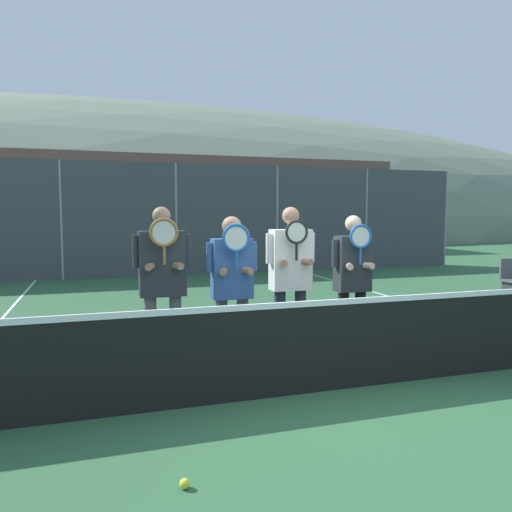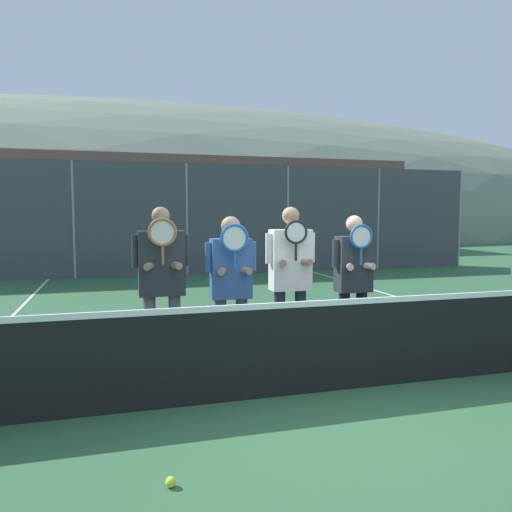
{
  "view_description": "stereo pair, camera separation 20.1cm",
  "coord_description": "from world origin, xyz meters",
  "px_view_note": "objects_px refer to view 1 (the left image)",
  "views": [
    {
      "loc": [
        -2.18,
        -4.38,
        1.77
      ],
      "look_at": [
        -0.41,
        1.1,
        1.27
      ],
      "focal_mm": 35.0,
      "sensor_mm": 36.0,
      "label": 1
    },
    {
      "loc": [
        -1.99,
        -4.44,
        1.77
      ],
      "look_at": [
        -0.41,
        1.1,
        1.27
      ],
      "focal_mm": 35.0,
      "sensor_mm": 36.0,
      "label": 2
    }
  ],
  "objects_px": {
    "tennis_ball_on_court": "(185,484)",
    "player_center_left": "(232,280)",
    "player_center_right": "(291,273)",
    "car_far_left": "(20,242)",
    "player_leftmost": "(163,277)",
    "car_center": "(322,237)",
    "player_rightmost": "(353,276)",
    "car_left_of_center": "(181,240)"
  },
  "relations": [
    {
      "from": "car_far_left",
      "to": "tennis_ball_on_court",
      "type": "relative_size",
      "value": 59.3
    },
    {
      "from": "player_center_left",
      "to": "car_far_left",
      "type": "distance_m",
      "value": 12.16
    },
    {
      "from": "car_center",
      "to": "car_far_left",
      "type": "bearing_deg",
      "value": 178.9
    },
    {
      "from": "player_leftmost",
      "to": "car_far_left",
      "type": "bearing_deg",
      "value": 104.1
    },
    {
      "from": "player_center_right",
      "to": "car_center",
      "type": "height_order",
      "value": "player_center_right"
    },
    {
      "from": "player_rightmost",
      "to": "car_far_left",
      "type": "xyz_separation_m",
      "value": [
        -5.12,
        11.58,
        -0.13
      ]
    },
    {
      "from": "car_far_left",
      "to": "tennis_ball_on_court",
      "type": "bearing_deg",
      "value": -78.83
    },
    {
      "from": "tennis_ball_on_court",
      "to": "player_center_left",
      "type": "bearing_deg",
      "value": 67.39
    },
    {
      "from": "tennis_ball_on_court",
      "to": "car_center",
      "type": "bearing_deg",
      "value": 61.4
    },
    {
      "from": "car_far_left",
      "to": "player_center_left",
      "type": "bearing_deg",
      "value": -72.62
    },
    {
      "from": "player_leftmost",
      "to": "player_center_left",
      "type": "xyz_separation_m",
      "value": [
        0.74,
        -0.1,
        -0.05
      ]
    },
    {
      "from": "player_rightmost",
      "to": "car_left_of_center",
      "type": "bearing_deg",
      "value": 91.03
    },
    {
      "from": "car_left_of_center",
      "to": "tennis_ball_on_court",
      "type": "relative_size",
      "value": 64.17
    },
    {
      "from": "car_center",
      "to": "player_center_left",
      "type": "bearing_deg",
      "value": -119.68
    },
    {
      "from": "player_center_right",
      "to": "tennis_ball_on_court",
      "type": "height_order",
      "value": "player_center_right"
    },
    {
      "from": "player_center_right",
      "to": "car_left_of_center",
      "type": "distance_m",
      "value": 11.32
    },
    {
      "from": "player_leftmost",
      "to": "car_center",
      "type": "height_order",
      "value": "player_leftmost"
    },
    {
      "from": "player_leftmost",
      "to": "tennis_ball_on_court",
      "type": "xyz_separation_m",
      "value": [
        -0.17,
        -2.29,
        -1.05
      ]
    },
    {
      "from": "player_rightmost",
      "to": "tennis_ball_on_court",
      "type": "xyz_separation_m",
      "value": [
        -2.4,
        -2.2,
        -0.98
      ]
    },
    {
      "from": "player_center_left",
      "to": "car_left_of_center",
      "type": "xyz_separation_m",
      "value": [
        1.29,
        11.38,
        -0.18
      ]
    },
    {
      "from": "player_leftmost",
      "to": "player_center_left",
      "type": "bearing_deg",
      "value": -7.9
    },
    {
      "from": "car_center",
      "to": "car_left_of_center",
      "type": "bearing_deg",
      "value": -179.66
    },
    {
      "from": "player_center_right",
      "to": "car_far_left",
      "type": "relative_size",
      "value": 0.46
    },
    {
      "from": "player_leftmost",
      "to": "car_left_of_center",
      "type": "distance_m",
      "value": 11.46
    },
    {
      "from": "player_center_left",
      "to": "car_left_of_center",
      "type": "height_order",
      "value": "player_center_left"
    },
    {
      "from": "player_rightmost",
      "to": "car_left_of_center",
      "type": "distance_m",
      "value": 11.36
    },
    {
      "from": "tennis_ball_on_court",
      "to": "player_leftmost",
      "type": "bearing_deg",
      "value": 85.84
    },
    {
      "from": "player_rightmost",
      "to": "player_center_right",
      "type": "bearing_deg",
      "value": 176.31
    },
    {
      "from": "tennis_ball_on_court",
      "to": "car_far_left",
      "type": "bearing_deg",
      "value": 101.17
    },
    {
      "from": "player_leftmost",
      "to": "player_center_right",
      "type": "bearing_deg",
      "value": -1.28
    },
    {
      "from": "player_center_left",
      "to": "car_far_left",
      "type": "relative_size",
      "value": 0.43
    },
    {
      "from": "player_center_right",
      "to": "player_rightmost",
      "type": "distance_m",
      "value": 0.78
    },
    {
      "from": "car_far_left",
      "to": "player_leftmost",
      "type": "bearing_deg",
      "value": -75.9
    },
    {
      "from": "player_center_left",
      "to": "car_far_left",
      "type": "xyz_separation_m",
      "value": [
        -3.63,
        11.6,
        -0.15
      ]
    },
    {
      "from": "player_center_left",
      "to": "player_center_right",
      "type": "bearing_deg",
      "value": 5.62
    },
    {
      "from": "car_left_of_center",
      "to": "car_center",
      "type": "relative_size",
      "value": 0.95
    },
    {
      "from": "tennis_ball_on_court",
      "to": "car_left_of_center",
      "type": "bearing_deg",
      "value": 80.79
    },
    {
      "from": "player_center_right",
      "to": "car_far_left",
      "type": "xyz_separation_m",
      "value": [
        -4.35,
        11.53,
        -0.2
      ]
    },
    {
      "from": "car_center",
      "to": "tennis_ball_on_court",
      "type": "bearing_deg",
      "value": -118.6
    },
    {
      "from": "player_center_right",
      "to": "tennis_ball_on_court",
      "type": "relative_size",
      "value": 26.99
    },
    {
      "from": "player_center_left",
      "to": "tennis_ball_on_court",
      "type": "distance_m",
      "value": 2.57
    },
    {
      "from": "player_center_right",
      "to": "player_leftmost",
      "type": "bearing_deg",
      "value": 178.72
    }
  ]
}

